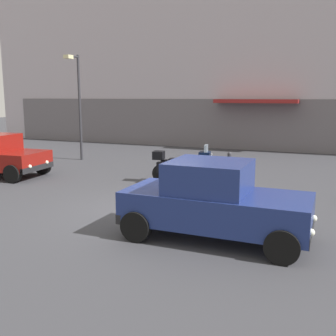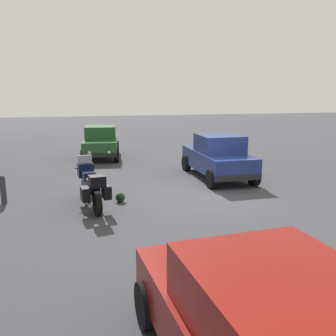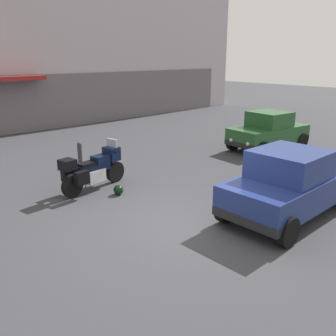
{
  "view_description": "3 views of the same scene",
  "coord_description": "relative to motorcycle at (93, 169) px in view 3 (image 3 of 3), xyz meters",
  "views": [
    {
      "loc": [
        4.4,
        -8.97,
        2.94
      ],
      "look_at": [
        0.33,
        0.71,
        1.04
      ],
      "focal_mm": 42.37,
      "sensor_mm": 36.0,
      "label": 1
    },
    {
      "loc": [
        -10.19,
        3.73,
        3.16
      ],
      "look_at": [
        -0.2,
        1.24,
        0.99
      ],
      "focal_mm": 38.42,
      "sensor_mm": 36.0,
      "label": 2
    },
    {
      "loc": [
        -5.56,
        -5.34,
        3.73
      ],
      "look_at": [
        0.42,
        1.08,
        1.04
      ],
      "focal_mm": 39.4,
      "sensor_mm": 36.0,
      "label": 3
    }
  ],
  "objects": [
    {
      "name": "helmet",
      "position": [
        0.26,
        -0.83,
        -0.48
      ],
      "size": [
        0.28,
        0.28,
        0.28
      ],
      "primitive_type": "sphere",
      "color": "black",
      "rests_on": "ground"
    },
    {
      "name": "motorcycle",
      "position": [
        0.0,
        0.0,
        0.0
      ],
      "size": [
        2.25,
        0.92,
        1.36
      ],
      "rotation": [
        0.0,
        0.0,
        0.16
      ],
      "color": "black",
      "rests_on": "ground"
    },
    {
      "name": "car_compact_side",
      "position": [
        7.81,
        -0.78,
        0.15
      ],
      "size": [
        3.6,
        2.05,
        1.56
      ],
      "rotation": [
        0.0,
        0.0,
        3.03
      ],
      "color": "#235128",
      "rests_on": "ground"
    },
    {
      "name": "ground_plane",
      "position": [
        0.28,
        -3.48,
        -0.62
      ],
      "size": [
        80.0,
        80.0,
        0.0
      ],
      "primitive_type": "plane",
      "color": "#38383D"
    },
    {
      "name": "car_hatchback_near",
      "position": [
        2.48,
        -4.76,
        0.19
      ],
      "size": [
        3.88,
        1.78,
        1.64
      ],
      "rotation": [
        0.0,
        0.0,
        0.0
      ],
      "color": "navy",
      "rests_on": "ground"
    },
    {
      "name": "bollard_curbside",
      "position": [
        0.99,
        2.46,
        -0.18
      ],
      "size": [
        0.16,
        0.16,
        0.84
      ],
      "color": "#333338",
      "rests_on": "ground"
    }
  ]
}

